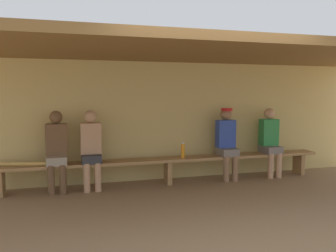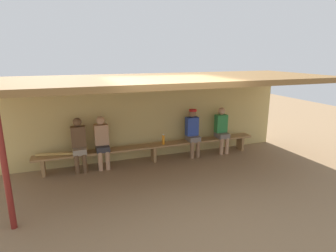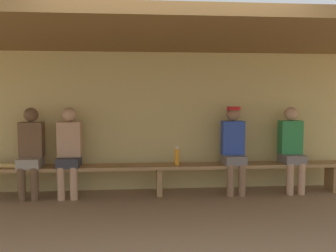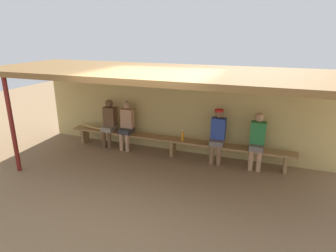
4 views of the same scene
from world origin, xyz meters
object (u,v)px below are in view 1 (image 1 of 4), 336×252
(player_with_sunglasses, at_px, (270,139))
(baseball_bat, at_px, (20,164))
(player_near_post, at_px, (227,140))
(player_in_red, at_px, (91,146))
(bench, at_px, (168,162))
(water_bottle_blue, at_px, (183,151))
(player_in_white, at_px, (57,148))

(player_with_sunglasses, height_order, baseball_bat, player_with_sunglasses)
(player_near_post, bearing_deg, player_in_red, -179.99)
(bench, distance_m, player_in_red, 1.38)
(player_with_sunglasses, distance_m, player_in_red, 3.42)
(player_with_sunglasses, xyz_separation_m, baseball_bat, (-4.55, -0.00, -0.24))
(player_near_post, distance_m, player_in_red, 2.50)
(water_bottle_blue, bearing_deg, baseball_bat, 179.17)
(bench, xyz_separation_m, water_bottle_blue, (0.27, -0.04, 0.21))
(player_in_red, bearing_deg, baseball_bat, -179.84)
(bench, distance_m, baseball_bat, 2.47)
(bench, bearing_deg, player_near_post, 0.18)
(bench, distance_m, player_with_sunglasses, 2.11)
(player_in_red, bearing_deg, bench, -0.13)
(bench, height_order, baseball_bat, baseball_bat)
(bench, height_order, water_bottle_blue, water_bottle_blue)
(player_in_white, bearing_deg, baseball_bat, -179.69)
(player_in_red, height_order, baseball_bat, player_in_red)
(player_in_white, xyz_separation_m, water_bottle_blue, (2.17, -0.04, -0.14))
(bench, distance_m, water_bottle_blue, 0.34)
(bench, distance_m, player_in_white, 1.93)
(player_with_sunglasses, height_order, player_near_post, player_near_post)
(player_near_post, relative_size, player_in_red, 1.01)
(player_near_post, distance_m, baseball_bat, 3.63)
(player_in_red, distance_m, baseball_bat, 1.15)
(player_near_post, distance_m, player_in_white, 3.05)
(bench, height_order, player_in_white, player_in_white)
(player_with_sunglasses, distance_m, water_bottle_blue, 1.82)
(player_in_white, bearing_deg, water_bottle_blue, -1.13)
(bench, bearing_deg, player_with_sunglasses, 0.08)
(bench, relative_size, player_near_post, 4.46)
(baseball_bat, bearing_deg, bench, 13.31)
(player_with_sunglasses, bearing_deg, baseball_bat, -179.96)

